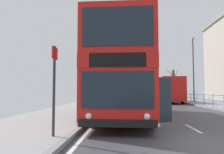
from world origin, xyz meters
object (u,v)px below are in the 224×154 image
object	(u,v)px
double_decker_bus_main	(122,76)
bare_tree_far_00	(173,83)
background_bus_far_lane	(166,89)
street_lamp_far_side	(193,65)
bus_stop_sign_near	(54,80)

from	to	relation	value
double_decker_bus_main	bare_tree_far_00	xyz separation A→B (m)	(8.80, 26.62, 0.46)
double_decker_bus_main	background_bus_far_lane	world-z (taller)	double_decker_bus_main
double_decker_bus_main	street_lamp_far_side	distance (m)	16.29
bare_tree_far_00	street_lamp_far_side	bearing A→B (deg)	-92.26
background_bus_far_lane	bare_tree_far_00	world-z (taller)	bare_tree_far_00
double_decker_bus_main	bus_stop_sign_near	distance (m)	6.26
double_decker_bus_main	background_bus_far_lane	xyz separation A→B (m)	(5.46, 15.64, -0.67)
bare_tree_far_00	bus_stop_sign_near	bearing A→B (deg)	-108.32
bus_stop_sign_near	bare_tree_far_00	bearing A→B (deg)	71.68
double_decker_bus_main	bus_stop_sign_near	bearing A→B (deg)	-108.38
background_bus_far_lane	street_lamp_far_side	xyz separation A→B (m)	(2.84, -1.80, 2.92)
street_lamp_far_side	bare_tree_far_00	xyz separation A→B (m)	(0.51, 12.79, -1.79)
background_bus_far_lane	bus_stop_sign_near	xyz separation A→B (m)	(-7.43, -21.56, 0.11)
bus_stop_sign_near	bare_tree_far_00	world-z (taller)	bare_tree_far_00
double_decker_bus_main	bare_tree_far_00	distance (m)	28.04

